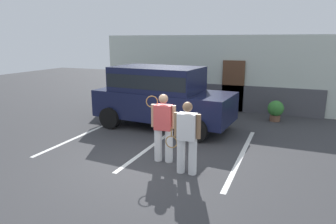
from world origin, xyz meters
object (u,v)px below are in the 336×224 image
(tennis_player_man, at_px, (163,127))
(tennis_player_woman, at_px, (187,137))
(potted_plant_by_porch, at_px, (276,110))
(parked_suv, at_px, (161,94))

(tennis_player_man, height_order, tennis_player_woman, tennis_player_man)
(tennis_player_man, distance_m, potted_plant_by_porch, 5.59)
(parked_suv, xyz_separation_m, tennis_player_man, (1.28, -2.78, -0.27))
(tennis_player_woman, bearing_deg, tennis_player_man, -32.41)
(tennis_player_man, bearing_deg, tennis_player_woman, 144.47)
(tennis_player_woman, bearing_deg, parked_suv, -59.59)
(parked_suv, distance_m, potted_plant_by_porch, 4.31)
(potted_plant_by_porch, bearing_deg, tennis_player_man, -114.29)
(tennis_player_man, height_order, potted_plant_by_porch, tennis_player_man)
(parked_suv, xyz_separation_m, tennis_player_woman, (2.04, -3.23, -0.30))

